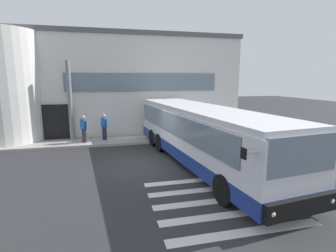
{
  "coord_description": "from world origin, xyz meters",
  "views": [
    {
      "loc": [
        -1.4,
        -11.38,
        3.94
      ],
      "look_at": [
        1.67,
        1.62,
        1.5
      ],
      "focal_mm": 27.01,
      "sensor_mm": 36.0,
      "label": 1
    }
  ],
  "objects": [
    {
      "name": "passenger_by_doorway",
      "position": [
        -1.73,
        4.97,
        1.08
      ],
      "size": [
        0.41,
        0.47,
        1.68
      ],
      "color": "#1E2338",
      "rests_on": "boarding_curb"
    },
    {
      "name": "bus_main_foreground",
      "position": [
        2.79,
        -0.4,
        1.34
      ],
      "size": [
        3.94,
        11.93,
        2.7
      ],
      "color": "silver",
      "rests_on": "ground"
    },
    {
      "name": "boarding_curb",
      "position": [
        0.0,
        4.8,
        0.07
      ],
      "size": [
        20.28,
        2.0,
        0.15
      ],
      "primitive_type": "cube",
      "color": "#9E9B93",
      "rests_on": "ground"
    },
    {
      "name": "bay_paint_stripes",
      "position": [
        2.0,
        -4.2,
        0.0
      ],
      "size": [
        4.4,
        3.96,
        0.01
      ],
      "color": "silver",
      "rests_on": "ground"
    },
    {
      "name": "passenger_near_column",
      "position": [
        -2.94,
        4.55,
        1.08
      ],
      "size": [
        0.45,
        0.44,
        1.68
      ],
      "color": "#2D2D33",
      "rests_on": "boarding_curb"
    },
    {
      "name": "terminal_building",
      "position": [
        -0.66,
        11.52,
        3.58
      ],
      "size": [
        18.08,
        13.8,
        7.19
      ],
      "color": "silver",
      "rests_on": "ground"
    },
    {
      "name": "entry_support_column",
      "position": [
        -3.74,
        5.4,
        2.63
      ],
      "size": [
        0.28,
        0.28,
        4.97
      ],
      "primitive_type": "cylinder",
      "color": "slate",
      "rests_on": "boarding_curb"
    },
    {
      "name": "safety_bollard_yellow",
      "position": [
        2.87,
        3.6,
        0.45
      ],
      "size": [
        0.18,
        0.18,
        0.9
      ],
      "primitive_type": "cylinder",
      "color": "yellow",
      "rests_on": "ground"
    },
    {
      "name": "ground_plane",
      "position": [
        0.0,
        0.0,
        -0.01
      ],
      "size": [
        80.0,
        90.0,
        0.02
      ],
      "primitive_type": "cube",
      "color": "#2B2B2D",
      "rests_on": "ground"
    }
  ]
}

